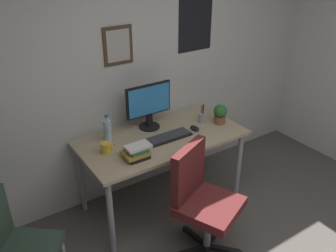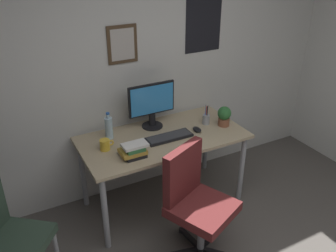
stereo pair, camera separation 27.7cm
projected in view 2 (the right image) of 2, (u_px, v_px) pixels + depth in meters
The scene contains 12 objects.
wall_back at pixel (143, 64), 3.45m from camera, with size 4.40×0.10×2.60m.
desk at pixel (163, 144), 3.36m from camera, with size 1.51×0.76×0.75m.
office_chair at pixel (195, 198), 2.87m from camera, with size 0.61×0.61×0.95m.
side_chair at pixel (7, 235), 2.55m from camera, with size 0.59×0.59×0.88m.
monitor at pixel (152, 104), 3.39m from camera, with size 0.46×0.20×0.43m.
keyboard at pixel (169, 137), 3.28m from camera, with size 0.43×0.15×0.03m.
computer_mouse at pixel (197, 129), 3.40m from camera, with size 0.06×0.11×0.04m.
water_bottle at pixel (109, 127), 3.25m from camera, with size 0.07×0.07×0.25m.
coffee_mug_near at pixel (105, 145), 3.09m from camera, with size 0.12×0.09×0.09m.
potted_plant at pixel (224, 116), 3.47m from camera, with size 0.13×0.13×0.20m.
pen_cup at pixel (206, 119), 3.52m from camera, with size 0.07×0.07×0.20m.
book_stack_left at pixel (134, 150), 2.99m from camera, with size 0.22×0.17×0.12m.
Camera 2 is at (-1.35, -0.91, 2.35)m, focal length 38.85 mm.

